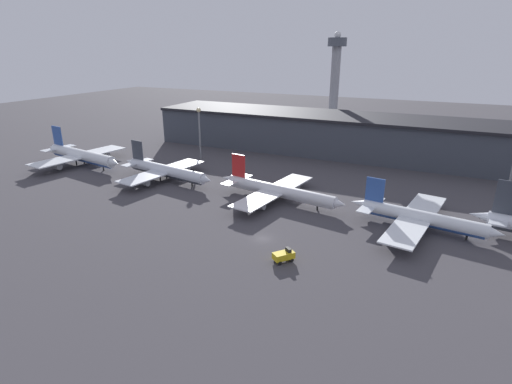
{
  "coord_description": "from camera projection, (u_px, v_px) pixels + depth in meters",
  "views": [
    {
      "loc": [
        35.72,
        -79.07,
        43.46
      ],
      "look_at": [
        -8.58,
        14.29,
        6.0
      ],
      "focal_mm": 28.0,
      "sensor_mm": 36.0,
      "label": 1
    }
  ],
  "objects": [
    {
      "name": "ground",
      "position": [
        263.0,
        239.0,
        96.37
      ],
      "size": [
        600.0,
        600.0,
        0.0
      ],
      "primitive_type": "plane",
      "color": "#423F44"
    },
    {
      "name": "terminal_building",
      "position": [
        350.0,
        135.0,
        170.23
      ],
      "size": [
        175.11,
        31.1,
        16.59
      ],
      "color": "#3D424C",
      "rests_on": "ground"
    },
    {
      "name": "airplane_3",
      "position": [
        420.0,
        218.0,
        100.44
      ],
      "size": [
        36.97,
        38.47,
        11.42
      ],
      "rotation": [
        0.0,
        0.0,
        -0.15
      ],
      "color": "white",
      "rests_on": "ground"
    },
    {
      "name": "lamp_post_0",
      "position": [
        199.0,
        126.0,
        159.92
      ],
      "size": [
        1.8,
        1.8,
        21.15
      ],
      "color": "slate",
      "rests_on": "ground"
    },
    {
      "name": "service_vehicle_0",
      "position": [
        284.0,
        256.0,
        85.7
      ],
      "size": [
        4.66,
        5.0,
        2.94
      ],
      "rotation": [
        0.0,
        0.0,
        0.89
      ],
      "color": "gold",
      "rests_on": "ground"
    },
    {
      "name": "airplane_2",
      "position": [
        278.0,
        191.0,
        119.36
      ],
      "size": [
        42.91,
        36.62,
        12.19
      ],
      "rotation": [
        0.0,
        0.0,
        -0.15
      ],
      "color": "silver",
      "rests_on": "ground"
    },
    {
      "name": "control_tower",
      "position": [
        335.0,
        78.0,
        196.76
      ],
      "size": [
        9.0,
        9.0,
        50.8
      ],
      "color": "#99999E",
      "rests_on": "ground"
    },
    {
      "name": "airplane_0",
      "position": [
        81.0,
        156.0,
        155.64
      ],
      "size": [
        45.03,
        38.27,
        13.72
      ],
      "rotation": [
        0.0,
        0.0,
        -0.15
      ],
      "color": "white",
      "rests_on": "ground"
    },
    {
      "name": "airplane_1",
      "position": [
        165.0,
        171.0,
        137.85
      ],
      "size": [
        41.22,
        34.91,
        12.31
      ],
      "rotation": [
        0.0,
        0.0,
        -0.15
      ],
      "color": "silver",
      "rests_on": "ground"
    }
  ]
}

